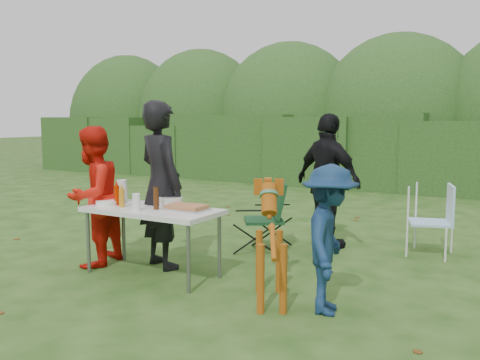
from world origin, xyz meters
The scene contains 20 objects.
ground centered at (0.00, 0.00, 0.00)m, with size 80.00×80.00×0.00m, color #1E4211.
hedge_row centered at (0.00, 8.00, 0.85)m, with size 22.00×1.40×1.70m, color #23471C.
shrub_backdrop centered at (0.00, 9.60, 1.60)m, with size 20.00×2.60×3.20m, color #3D6628.
folding_table centered at (-0.29, -0.22, 0.69)m, with size 1.50×0.70×0.74m.
person_cook centered at (-0.41, 0.09, 0.95)m, with size 0.69×0.46×1.90m, color black.
person_red_jacket centered at (-1.14, -0.25, 0.81)m, with size 0.78×0.61×1.61m, color red.
person_black_puffy centered at (0.93, 1.87, 0.89)m, with size 1.04×0.43×1.77m, color black.
child centered at (1.74, -0.28, 0.65)m, with size 0.84×0.49×1.31m, color #112C4F.
dog centered at (1.19, -0.32, 0.53)m, with size 1.12×0.45×1.07m, color #9A4B10, non-canonical shape.
camping_chair centered at (0.26, 1.33, 0.45)m, with size 0.56×0.56×0.90m, color #143D1E, non-canonical shape.
lawn_chair centered at (2.17, 2.17, 0.45)m, with size 0.53×0.53×0.90m, color #50A1DB, non-canonical shape.
food_tray centered at (0.10, -0.12, 0.75)m, with size 0.45×0.30×0.02m, color #B7B7BA.
focaccia_bread centered at (0.10, -0.12, 0.78)m, with size 0.40×0.26×0.04m, color #AF6E41.
mustard_bottle centered at (-0.61, -0.33, 0.84)m, with size 0.06×0.06×0.20m, color orange.
ketchup_bottle centered at (-0.74, -0.27, 0.85)m, with size 0.06×0.06×0.22m, color #AB1D00.
beer_bottle centered at (-0.20, -0.26, 0.86)m, with size 0.06×0.06×0.24m, color #47230F.
paper_towel_roll centered at (-0.84, -0.09, 0.87)m, with size 0.12×0.12×0.26m, color white.
cup_stack centered at (-0.33, -0.41, 0.83)m, with size 0.08×0.08×0.18m, color white.
pasta_bowl centered at (-0.21, 0.02, 0.79)m, with size 0.26×0.26×0.10m, color silver.
plate_stack centered at (-0.85, -0.32, 0.77)m, with size 0.24×0.24×0.05m, color white.
Camera 1 is at (3.23, -4.40, 1.69)m, focal length 38.00 mm.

